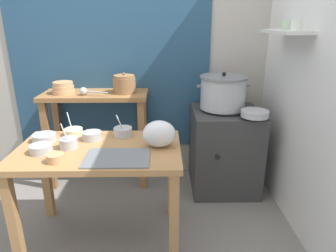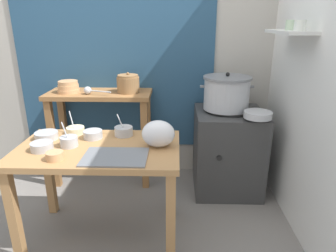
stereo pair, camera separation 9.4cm
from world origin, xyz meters
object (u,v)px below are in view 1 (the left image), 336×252
object	(u,v)px
serving_tray	(117,158)
prep_bowl_3	(69,143)
ladle	(84,91)
wide_pan	(255,113)
prep_bowl_0	(123,131)
prep_bowl_5	(41,148)
back_shelf_table	(97,116)
plastic_bag	(159,134)
prep_bowl_6	(74,131)
prep_table	(100,163)
clay_pot	(124,84)
prep_bowl_2	(56,158)
prep_bowl_1	(44,137)
stove_block	(224,149)
prep_bowl_4	(92,135)
steamer_pot	(223,92)
bowl_stack_enamel	(63,88)

from	to	relation	value
serving_tray	prep_bowl_3	bearing A→B (deg)	153.97
prep_bowl_3	ladle	bearing A→B (deg)	94.79
wide_pan	prep_bowl_0	world-z (taller)	prep_bowl_0
prep_bowl_0	prep_bowl_5	bearing A→B (deg)	-149.68
wide_pan	prep_bowl_5	world-z (taller)	wide_pan
ladle	prep_bowl_3	xyz separation A→B (m)	(0.06, -0.77, -0.18)
back_shelf_table	ladle	xyz separation A→B (m)	(-0.07, -0.09, 0.26)
back_shelf_table	plastic_bag	size ratio (longest dim) A/B	4.32
wide_pan	prep_bowl_6	bearing A→B (deg)	-170.16
prep_table	back_shelf_table	bearing A→B (deg)	102.63
prep_table	prep_bowl_0	bearing A→B (deg)	57.20
clay_pot	prep_bowl_2	bearing A→B (deg)	-105.55
prep_bowl_0	ladle	bearing A→B (deg)	126.01
prep_bowl_0	prep_bowl_1	bearing A→B (deg)	-170.81
plastic_bag	wide_pan	world-z (taller)	plastic_bag
stove_block	plastic_bag	size ratio (longest dim) A/B	3.51
plastic_bag	prep_bowl_4	size ratio (longest dim) A/B	1.63
serving_tray	prep_bowl_2	xyz separation A→B (m)	(-0.36, -0.04, 0.02)
stove_block	prep_bowl_2	world-z (taller)	stove_block
clay_pot	ladle	world-z (taller)	clay_pot
clay_pot	prep_bowl_6	size ratio (longest dim) A/B	1.20
prep_bowl_3	prep_bowl_6	bearing A→B (deg)	98.17
prep_table	stove_block	bearing A→B (deg)	35.57
steamer_pot	plastic_bag	xyz separation A→B (m)	(-0.56, -0.73, -0.12)
prep_bowl_1	prep_bowl_5	distance (m)	0.21
prep_bowl_4	prep_bowl_5	distance (m)	0.36
prep_bowl_6	steamer_pot	bearing A→B (deg)	22.62
steamer_pot	wide_pan	distance (m)	0.36
clay_pot	back_shelf_table	bearing A→B (deg)	-180.00
plastic_bag	bowl_stack_enamel	bearing A→B (deg)	136.96
stove_block	plastic_bag	distance (m)	1.02
prep_bowl_3	wide_pan	bearing A→B (deg)	19.45
bowl_stack_enamel	serving_tray	xyz separation A→B (m)	(0.61, -1.00, -0.23)
wide_pan	prep_bowl_5	xyz separation A→B (m)	(-1.54, -0.56, -0.06)
steamer_pot	prep_bowl_3	bearing A→B (deg)	-147.47
steamer_pot	clay_pot	distance (m)	0.90
bowl_stack_enamel	serving_tray	world-z (taller)	bowl_stack_enamel
steamer_pot	prep_bowl_0	bearing A→B (deg)	-147.64
serving_tray	prep_bowl_2	size ratio (longest dim) A/B	3.78
steamer_pot	prep_bowl_1	size ratio (longest dim) A/B	2.86
prep_bowl_4	prep_bowl_6	bearing A→B (deg)	150.58
prep_table	prep_bowl_3	world-z (taller)	prep_bowl_3
prep_bowl_3	prep_bowl_5	world-z (taller)	prep_bowl_3
prep_bowl_3	prep_bowl_5	bearing A→B (deg)	-155.81
ladle	bowl_stack_enamel	bearing A→B (deg)	162.20
clay_pot	plastic_bag	xyz separation A→B (m)	(0.33, -0.84, -0.17)
steamer_pot	prep_table	bearing A→B (deg)	-142.57
prep_table	prep_bowl_2	distance (m)	0.33
clay_pot	prep_bowl_3	world-z (taller)	clay_pot
stove_block	prep_bowl_0	xyz separation A→B (m)	(-0.87, -0.50, 0.37)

